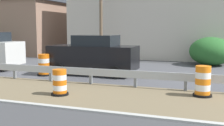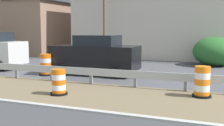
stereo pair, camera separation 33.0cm
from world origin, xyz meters
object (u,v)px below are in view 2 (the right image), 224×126
(traffic_barrel_nearest, at_px, (202,83))
(traffic_barrel_mid, at_px, (46,66))
(traffic_barrel_close, at_px, (59,83))
(car_lead_near_lane, at_px, (95,55))
(utility_pole_near, at_px, (104,4))

(traffic_barrel_nearest, relative_size, traffic_barrel_mid, 0.99)
(traffic_barrel_nearest, height_order, traffic_barrel_close, traffic_barrel_nearest)
(car_lead_near_lane, xyz_separation_m, utility_pole_near, (6.31, 2.12, 3.20))
(utility_pole_near, bearing_deg, traffic_barrel_mid, 178.57)
(traffic_barrel_close, bearing_deg, traffic_barrel_mid, 40.39)
(traffic_barrel_mid, relative_size, car_lead_near_lane, 0.24)
(traffic_barrel_nearest, relative_size, utility_pole_near, 0.14)
(traffic_barrel_close, height_order, traffic_barrel_mid, traffic_barrel_mid)
(traffic_barrel_mid, height_order, utility_pole_near, utility_pole_near)
(traffic_barrel_close, distance_m, traffic_barrel_mid, 4.63)
(traffic_barrel_mid, xyz_separation_m, car_lead_near_lane, (1.20, -2.31, 0.54))
(traffic_barrel_nearest, height_order, utility_pole_near, utility_pole_near)
(traffic_barrel_close, relative_size, utility_pole_near, 0.12)
(traffic_barrel_close, bearing_deg, traffic_barrel_nearest, -72.48)
(car_lead_near_lane, bearing_deg, utility_pole_near, -72.28)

